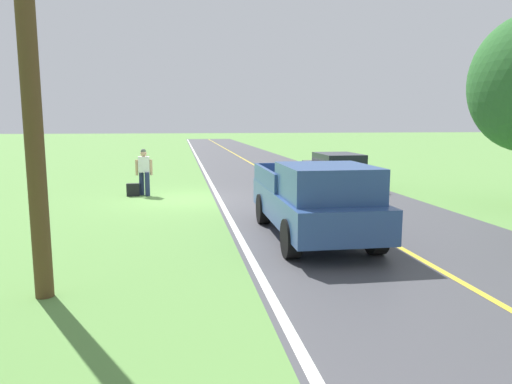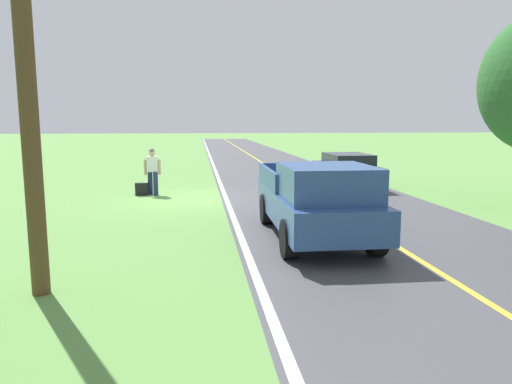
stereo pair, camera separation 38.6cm
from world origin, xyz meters
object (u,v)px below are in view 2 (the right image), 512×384
Objects in this scene: pickup_truck_passing at (317,199)px; sedan_near_oncoming at (346,169)px; suitcase_carried at (142,189)px; utility_pole_roadside at (23,32)px; hitchhiker_walking at (153,169)px.

pickup_truck_passing reaches higher than sedan_near_oncoming.
suitcase_carried is 0.06× the size of utility_pole_roadside.
pickup_truck_passing is at bearing 67.86° from sedan_near_oncoming.
sedan_near_oncoming is at bearing 99.01° from suitcase_carried.
utility_pole_roadside is at bearing 85.30° from hitchhiker_walking.
sedan_near_oncoming is (-7.95, -1.32, -0.23)m from hitchhiker_walking.
suitcase_carried is 8.50m from sedan_near_oncoming.
pickup_truck_passing is 9.43m from sedan_near_oncoming.
hitchhiker_walking is at bearing 100.86° from suitcase_carried.
hitchhiker_walking is at bearing -94.70° from utility_pole_roadside.
suitcase_carried is at bearing -92.39° from utility_pole_roadside.
sedan_near_oncoming is 0.55× the size of utility_pole_roadside.
hitchhiker_walking is 0.32× the size of pickup_truck_passing.
utility_pole_roadside is (0.84, 10.26, 3.07)m from hitchhiker_walking.
pickup_truck_passing is 6.71m from utility_pole_roadside.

